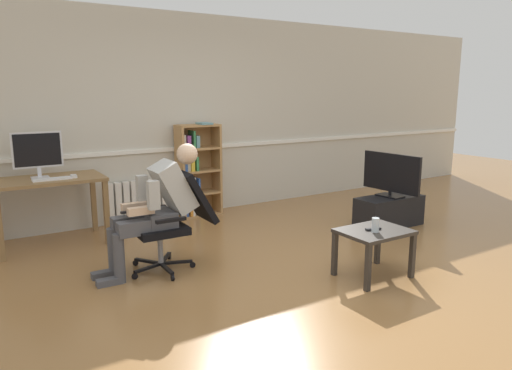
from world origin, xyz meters
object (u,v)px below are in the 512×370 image
object	(u,v)px
keyboard	(52,179)
radiator	(138,201)
bookshelf	(196,171)
office_chair	(176,216)
person_seated	(157,205)
coffee_table	(374,237)
tv_screen	(391,174)
imac_monitor	(38,152)
drinking_glass	(375,225)
computer_mouse	(74,176)
tv_stand	(389,211)
computer_desk	(49,188)
spare_remote	(373,229)

from	to	relation	value
keyboard	radiator	bearing A→B (deg)	25.87
bookshelf	office_chair	xyz separation A→B (m)	(-0.99, -1.68, -0.10)
radiator	person_seated	world-z (taller)	person_seated
keyboard	coffee_table	distance (m)	3.39
tv_screen	imac_monitor	bearing A→B (deg)	63.41
office_chair	drinking_glass	world-z (taller)	office_chair
person_seated	tv_screen	xyz separation A→B (m)	(3.02, -0.11, 0.02)
tv_screen	drinking_glass	xyz separation A→B (m)	(-1.44, -1.13, -0.16)
computer_mouse	tv_stand	bearing A→B (deg)	-21.49
drinking_glass	person_seated	bearing A→B (deg)	142.02
computer_mouse	office_chair	xyz separation A→B (m)	(0.66, -1.27, -0.25)
computer_desk	tv_screen	bearing A→B (deg)	-21.80
computer_desk	imac_monitor	world-z (taller)	imac_monitor
imac_monitor	spare_remote	size ratio (longest dim) A/B	3.42
radiator	spare_remote	world-z (taller)	radiator
computer_mouse	person_seated	bearing A→B (deg)	-69.44
imac_monitor	keyboard	distance (m)	0.36
radiator	drinking_glass	size ratio (longest dim) A/B	6.12
tv_stand	tv_screen	world-z (taller)	tv_screen
computer_mouse	bookshelf	bearing A→B (deg)	13.91
tv_stand	bookshelf	bearing A→B (deg)	135.88
computer_desk	bookshelf	size ratio (longest dim) A/B	0.89
imac_monitor	keyboard	world-z (taller)	imac_monitor
keyboard	tv_screen	size ratio (longest dim) A/B	0.47
office_chair	drinking_glass	xyz separation A→B (m)	(1.40, -1.23, -0.01)
bookshelf	drinking_glass	size ratio (longest dim) A/B	9.83
keyboard	drinking_glass	bearing A→B (deg)	-47.36
computer_mouse	tv_stand	size ratio (longest dim) A/B	0.11
bookshelf	office_chair	size ratio (longest dim) A/B	1.34
radiator	tv_stand	size ratio (longest dim) A/B	0.89
computer_desk	person_seated	world-z (taller)	person_seated
tv_screen	drinking_glass	size ratio (longest dim) A/B	6.43
imac_monitor	office_chair	world-z (taller)	imac_monitor
radiator	office_chair	bearing A→B (deg)	-96.66
computer_desk	keyboard	world-z (taller)	keyboard
computer_desk	drinking_glass	xyz separation A→B (m)	(2.30, -2.62, -0.13)
coffee_table	spare_remote	world-z (taller)	spare_remote
computer_desk	tv_screen	size ratio (longest dim) A/B	1.36
bookshelf	tv_screen	distance (m)	2.56
bookshelf	coffee_table	xyz separation A→B (m)	(0.45, -2.86, -0.24)
radiator	coffee_table	size ratio (longest dim) A/B	1.28
person_seated	tv_screen	size ratio (longest dim) A/B	1.44
radiator	person_seated	xyz separation A→B (m)	(-0.39, -1.77, 0.37)
bookshelf	coffee_table	distance (m)	2.91
coffee_table	office_chair	bearing A→B (deg)	140.62
radiator	computer_mouse	bearing A→B (deg)	-149.53
keyboard	computer_mouse	xyz separation A→B (m)	(0.23, 0.02, 0.01)
computer_desk	person_seated	xyz separation A→B (m)	(0.72, -1.38, 0.00)
computer_mouse	tv_screen	world-z (taller)	tv_screen
tv_stand	radiator	bearing A→B (deg)	144.32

